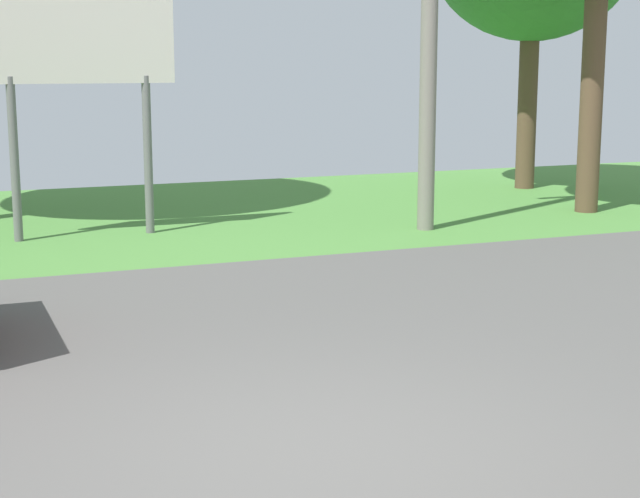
# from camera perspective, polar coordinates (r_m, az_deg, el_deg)

# --- Properties ---
(ground_plane) EXTENTS (40.00, 22.00, 0.20)m
(ground_plane) POSITION_cam_1_polar(r_m,az_deg,el_deg) (9.11, -7.02, -5.18)
(ground_plane) COLOR #565451
(roadside_billboard) EXTENTS (2.60, 0.12, 3.50)m
(roadside_billboard) POSITION_cam_1_polar(r_m,az_deg,el_deg) (14.16, -13.50, 10.89)
(roadside_billboard) COLOR slate
(roadside_billboard) RESTS_ON ground_plane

